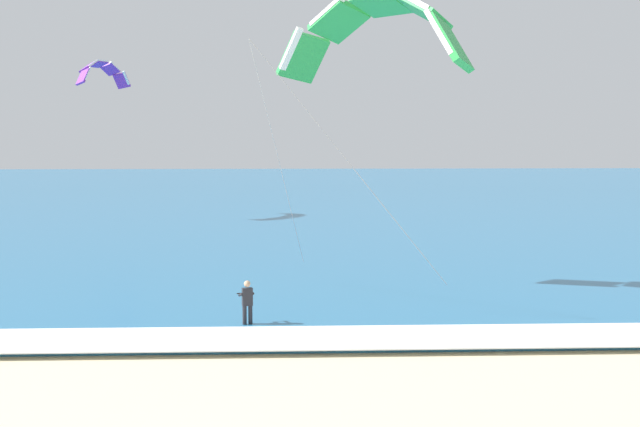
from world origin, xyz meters
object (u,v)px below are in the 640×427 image
surfboard (248,329)px  kite_distant (101,71)px  kitesurfer (247,302)px  kite_primary (375,27)px

surfboard → kite_distant: bearing=110.3°
kitesurfer → surfboard: bearing=-73.6°
kitesurfer → kite_primary: bearing=42.9°
kite_primary → kite_distant: 34.88m
kite_distant → surfboard: bearing=-69.7°
surfboard → kite_primary: kite_primary is taller
surfboard → kitesurfer: kitesurfer is taller
surfboard → kite_distant: (-12.77, 34.57, 11.26)m
surfboard → kitesurfer: (-0.01, 0.02, 0.91)m
kite_primary → kitesurfer: bearing=-137.1°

